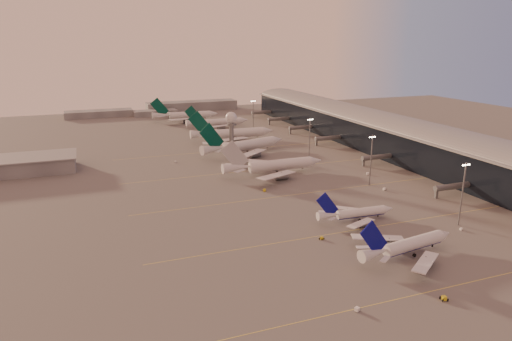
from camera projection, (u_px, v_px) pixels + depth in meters
name	position (u px, v px, depth m)	size (l,w,h in m)	color
ground	(325.00, 249.00, 155.83)	(700.00, 700.00, 0.00)	#504E4E
taxiway_markings	(323.00, 190.00, 216.38)	(180.00, 185.25, 0.02)	#D9C44C
terminal	(391.00, 135.00, 288.61)	(57.00, 362.00, 23.04)	black
radar_tower	(231.00, 127.00, 259.65)	(6.40, 6.40, 31.10)	slate
mast_a	(463.00, 191.00, 171.78)	(3.60, 0.56, 25.00)	slate
mast_b	(371.00, 158.00, 220.21)	(3.60, 0.56, 25.00)	slate
mast_c	(310.00, 137.00, 267.95)	(3.60, 0.56, 25.00)	slate
mast_d	(253.00, 115.00, 348.19)	(3.60, 0.56, 25.00)	slate
distant_horizon	(166.00, 108.00, 447.98)	(165.00, 37.50, 9.00)	slate
narrowbody_near	(407.00, 247.00, 149.51)	(40.79, 32.35, 15.99)	silver
narrowbody_mid	(356.00, 214.00, 179.09)	(33.88, 27.00, 13.23)	silver
widebody_white	(274.00, 168.00, 241.58)	(57.39, 46.00, 20.20)	silver
greentail_a	(244.00, 148.00, 284.78)	(60.07, 47.87, 22.34)	silver
greentail_b	(233.00, 135.00, 322.40)	(61.27, 49.39, 22.24)	silver
greentail_c	(218.00, 124.00, 369.82)	(52.99, 42.80, 19.25)	silver
greentail_d	(186.00, 117.00, 401.11)	(58.59, 47.20, 21.27)	silver
gsv_truck_a	(358.00, 307.00, 119.69)	(6.38, 4.20, 2.42)	silver
gsv_tug_near	(444.00, 298.00, 124.69)	(3.24, 4.44, 1.14)	gold
gsv_catering_a	(462.00, 226.00, 170.33)	(4.57, 2.36, 3.65)	silver
gsv_tug_mid	(322.00, 238.00, 162.80)	(3.26, 3.81, 0.93)	gold
gsv_truck_b	(385.00, 188.00, 215.92)	(6.38, 2.94, 2.48)	silver
gsv_truck_c	(265.00, 189.00, 214.70)	(5.58, 5.97, 2.43)	gold
gsv_catering_b	(368.00, 171.00, 240.67)	(5.96, 3.85, 4.51)	silver
gsv_truck_d	(175.00, 161.00, 265.28)	(2.21, 4.87, 1.90)	silver
gsv_tug_hangar	(265.00, 145.00, 306.68)	(3.60, 2.53, 0.94)	gold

